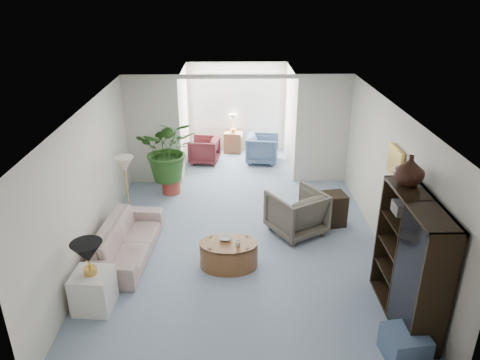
{
  "coord_description": "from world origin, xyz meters",
  "views": [
    {
      "loc": [
        -0.14,
        -6.75,
        4.35
      ],
      "look_at": [
        0.0,
        0.6,
        1.1
      ],
      "focal_mm": 34.07,
      "sensor_mm": 36.0,
      "label": 1
    }
  ],
  "objects_px": {
    "end_table": "(93,291)",
    "coffee_cup": "(238,244)",
    "cabinet_urn": "(410,170)",
    "ottoman": "(405,345)",
    "table_lamp": "(87,252)",
    "sofa": "(127,240)",
    "sunroom_table": "(233,142)",
    "sunroom_chair_blue": "(263,149)",
    "coffee_bowl": "(226,238)",
    "entertainment_cabinet": "(410,262)",
    "wingback_chair": "(297,212)",
    "framed_picture": "(396,162)",
    "coffee_table": "(229,255)",
    "floor_lamp": "(124,164)",
    "plant_pot": "(171,186)",
    "side_table_dark": "(331,209)",
    "sunroom_chair_maroon": "(204,150)"
  },
  "relations": [
    {
      "from": "sofa",
      "to": "side_table_dark",
      "type": "bearing_deg",
      "value": -69.69
    },
    {
      "from": "side_table_dark",
      "to": "entertainment_cabinet",
      "type": "relative_size",
      "value": 0.35
    },
    {
      "from": "sofa",
      "to": "wingback_chair",
      "type": "xyz_separation_m",
      "value": [
        2.97,
        0.73,
        0.12
      ]
    },
    {
      "from": "coffee_bowl",
      "to": "floor_lamp",
      "type": "bearing_deg",
      "value": 144.02
    },
    {
      "from": "coffee_cup",
      "to": "table_lamp",
      "type": "bearing_deg",
      "value": -156.83
    },
    {
      "from": "cabinet_urn",
      "to": "ottoman",
      "type": "height_order",
      "value": "cabinet_urn"
    },
    {
      "from": "ottoman",
      "to": "side_table_dark",
      "type": "bearing_deg",
      "value": 94.18
    },
    {
      "from": "plant_pot",
      "to": "sunroom_table",
      "type": "distance_m",
      "value": 2.92
    },
    {
      "from": "sofa",
      "to": "table_lamp",
      "type": "xyz_separation_m",
      "value": [
        -0.2,
        -1.35,
        0.63
      ]
    },
    {
      "from": "cabinet_urn",
      "to": "plant_pot",
      "type": "distance_m",
      "value": 5.52
    },
    {
      "from": "wingback_chair",
      "to": "table_lamp",
      "type": "bearing_deg",
      "value": 2.96
    },
    {
      "from": "floor_lamp",
      "to": "end_table",
      "type": "bearing_deg",
      "value": -90.36
    },
    {
      "from": "table_lamp",
      "to": "sunroom_table",
      "type": "distance_m",
      "value": 6.77
    },
    {
      "from": "framed_picture",
      "to": "sofa",
      "type": "xyz_separation_m",
      "value": [
        -4.39,
        0.02,
        -1.4
      ]
    },
    {
      "from": "coffee_bowl",
      "to": "sunroom_chair_blue",
      "type": "relative_size",
      "value": 0.27
    },
    {
      "from": "sunroom_chair_blue",
      "to": "sunroom_table",
      "type": "distance_m",
      "value": 1.06
    },
    {
      "from": "end_table",
      "to": "coffee_cup",
      "type": "xyz_separation_m",
      "value": [
        2.08,
        0.89,
        0.2
      ]
    },
    {
      "from": "floor_lamp",
      "to": "wingback_chair",
      "type": "bearing_deg",
      "value": -6.58
    },
    {
      "from": "plant_pot",
      "to": "sunroom_table",
      "type": "relative_size",
      "value": 0.71
    },
    {
      "from": "coffee_table",
      "to": "side_table_dark",
      "type": "xyz_separation_m",
      "value": [
        1.95,
        1.39,
        0.09
      ]
    },
    {
      "from": "floor_lamp",
      "to": "sunroom_chair_blue",
      "type": "bearing_deg",
      "value": 49.48
    },
    {
      "from": "sofa",
      "to": "ottoman",
      "type": "distance_m",
      "value": 4.59
    },
    {
      "from": "framed_picture",
      "to": "coffee_table",
      "type": "distance_m",
      "value": 3.06
    },
    {
      "from": "sofa",
      "to": "coffee_cup",
      "type": "relative_size",
      "value": 21.07
    },
    {
      "from": "end_table",
      "to": "table_lamp",
      "type": "distance_m",
      "value": 0.64
    },
    {
      "from": "framed_picture",
      "to": "table_lamp",
      "type": "xyz_separation_m",
      "value": [
        -4.59,
        -1.33,
        -0.77
      ]
    },
    {
      "from": "ottoman",
      "to": "sofa",
      "type": "bearing_deg",
      "value": 148.74
    },
    {
      "from": "table_lamp",
      "to": "sofa",
      "type": "bearing_deg",
      "value": 81.57
    },
    {
      "from": "end_table",
      "to": "sunroom_chair_blue",
      "type": "relative_size",
      "value": 0.74
    },
    {
      "from": "coffee_bowl",
      "to": "wingback_chair",
      "type": "distance_m",
      "value": 1.63
    },
    {
      "from": "wingback_chair",
      "to": "side_table_dark",
      "type": "height_order",
      "value": "wingback_chair"
    },
    {
      "from": "wingback_chair",
      "to": "sunroom_chair_blue",
      "type": "distance_m",
      "value": 3.62
    },
    {
      "from": "coffee_cup",
      "to": "sunroom_table",
      "type": "relative_size",
      "value": 0.17
    },
    {
      "from": "floor_lamp",
      "to": "sunroom_chair_blue",
      "type": "xyz_separation_m",
      "value": [
        2.76,
        3.23,
        -0.89
      ]
    },
    {
      "from": "coffee_bowl",
      "to": "cabinet_urn",
      "type": "xyz_separation_m",
      "value": [
        2.48,
        -0.86,
        1.54
      ]
    },
    {
      "from": "entertainment_cabinet",
      "to": "sunroom_chair_maroon",
      "type": "relative_size",
      "value": 2.5
    },
    {
      "from": "table_lamp",
      "to": "coffee_cup",
      "type": "relative_size",
      "value": 4.52
    },
    {
      "from": "floor_lamp",
      "to": "sunroom_chair_maroon",
      "type": "bearing_deg",
      "value": 68.66
    },
    {
      "from": "coffee_cup",
      "to": "sunroom_table",
      "type": "bearing_deg",
      "value": 90.49
    },
    {
      "from": "sunroom_chair_blue",
      "to": "sunroom_chair_maroon",
      "type": "distance_m",
      "value": 1.5
    },
    {
      "from": "sofa",
      "to": "plant_pot",
      "type": "height_order",
      "value": "sofa"
    },
    {
      "from": "coffee_table",
      "to": "side_table_dark",
      "type": "relative_size",
      "value": 1.49
    },
    {
      "from": "coffee_table",
      "to": "sunroom_table",
      "type": "relative_size",
      "value": 1.68
    },
    {
      "from": "sunroom_table",
      "to": "side_table_dark",
      "type": "bearing_deg",
      "value": -65.51
    },
    {
      "from": "end_table",
      "to": "wingback_chair",
      "type": "height_order",
      "value": "wingback_chair"
    },
    {
      "from": "side_table_dark",
      "to": "sunroom_chair_blue",
      "type": "height_order",
      "value": "sunroom_chair_blue"
    },
    {
      "from": "sofa",
      "to": "sunroom_chair_blue",
      "type": "xyz_separation_m",
      "value": [
        2.58,
        4.32,
        0.06
      ]
    },
    {
      "from": "sofa",
      "to": "sunroom_table",
      "type": "distance_m",
      "value": 5.39
    },
    {
      "from": "coffee_bowl",
      "to": "wingback_chair",
      "type": "height_order",
      "value": "wingback_chair"
    },
    {
      "from": "coffee_bowl",
      "to": "entertainment_cabinet",
      "type": "xyz_separation_m",
      "value": [
        2.48,
        -1.36,
        0.43
      ]
    }
  ]
}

